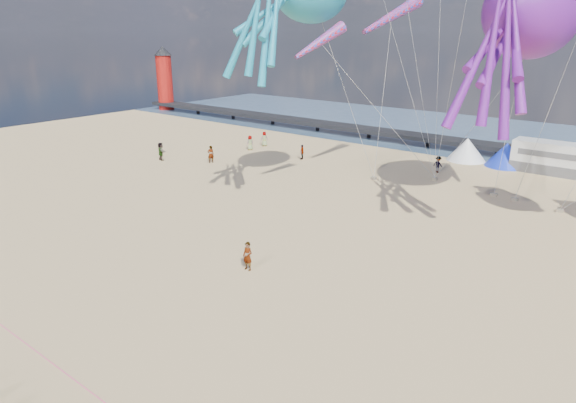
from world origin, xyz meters
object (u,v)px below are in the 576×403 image
at_px(sandbag_b, 494,194).
at_px(sandbag_e, 434,179).
at_px(beachgoer_0, 264,139).
at_px(windsock_right, 320,42).
at_px(beachgoer_3, 302,152).
at_px(beachgoer_4, 161,151).
at_px(beachgoer_2, 438,164).
at_px(kite_octopus_purple, 532,12).
at_px(beachgoer_5, 211,154).
at_px(lighthouse, 165,83).
at_px(motorhome_0, 550,158).
at_px(sandbag_c, 560,211).
at_px(tent_blue, 506,155).
at_px(standing_person, 248,256).
at_px(sandbag_a, 374,178).
at_px(tent_white, 467,149).
at_px(windsock_left, 392,16).
at_px(sandbag_d, 515,199).
at_px(beachgoer_6, 250,143).

bearing_deg(sandbag_b, sandbag_e, 166.67).
distance_m(beachgoer_0, windsock_right, 24.56).
relative_size(beachgoer_3, beachgoer_4, 0.84).
height_order(beachgoer_2, sandbag_e, beachgoer_2).
distance_m(sandbag_e, kite_octopus_purple, 17.12).
relative_size(beachgoer_5, windsock_right, 0.41).
bearing_deg(beachgoer_5, lighthouse, -92.98).
relative_size(motorhome_0, sandbag_c, 13.20).
bearing_deg(windsock_right, tent_blue, 92.13).
bearing_deg(beachgoer_3, motorhome_0, 88.46).
xyz_separation_m(motorhome_0, standing_person, (-8.37, -33.51, -0.65)).
distance_m(beachgoer_4, sandbag_a, 22.60).
relative_size(lighthouse, beachgoer_0, 5.25).
bearing_deg(lighthouse, sandbag_e, -13.58).
bearing_deg(tent_white, beachgoer_0, -159.67).
height_order(beachgoer_5, windsock_left, windsock_left).
relative_size(tent_blue, beachgoer_0, 2.33).
bearing_deg(motorhome_0, windsock_left, -132.30).
bearing_deg(sandbag_a, beachgoer_5, -162.76).
xyz_separation_m(sandbag_a, windsock_right, (-0.16, -8.91, 12.17)).
distance_m(beachgoer_2, sandbag_a, 6.97).
xyz_separation_m(tent_white, sandbag_d, (7.97, -10.77, -1.09)).
height_order(sandbag_b, sandbag_d, same).
distance_m(sandbag_d, sandbag_e, 7.68).
height_order(sandbag_b, sandbag_c, same).
height_order(lighthouse, tent_blue, lighthouse).
distance_m(lighthouse, sandbag_b, 62.13).
bearing_deg(sandbag_e, tent_blue, 68.88).
xyz_separation_m(beachgoer_2, sandbag_c, (11.84, -5.05, -0.69)).
bearing_deg(sandbag_e, tent_white, 92.90).
relative_size(beachgoer_5, sandbag_b, 3.63).
relative_size(beachgoer_5, sandbag_a, 3.63).
height_order(tent_white, beachgoer_6, tent_white).
height_order(sandbag_b, kite_octopus_purple, kite_octopus_purple).
bearing_deg(sandbag_c, beachgoer_3, 177.28).
relative_size(beachgoer_5, kite_octopus_purple, 0.14).
bearing_deg(sandbag_b, windsock_left, -169.19).
bearing_deg(windsock_right, beachgoer_6, 170.68).
height_order(beachgoer_3, beachgoer_4, beachgoer_4).
height_order(tent_white, windsock_right, windsock_right).
relative_size(tent_white, sandbag_d, 8.00).
bearing_deg(sandbag_a, beachgoer_4, -160.61).
xyz_separation_m(tent_blue, beachgoer_0, (-25.29, -7.88, -0.34)).
bearing_deg(windsock_right, beachgoer_3, 154.59).
height_order(beachgoer_2, beachgoer_6, beachgoer_6).
height_order(motorhome_0, sandbag_b, motorhome_0).
bearing_deg(beachgoer_3, kite_octopus_purple, 51.57).
xyz_separation_m(lighthouse, beachgoer_0, (32.71, -11.88, -3.64)).
bearing_deg(kite_octopus_purple, sandbag_d, 83.98).
bearing_deg(beachgoer_2, beachgoer_6, 23.76).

